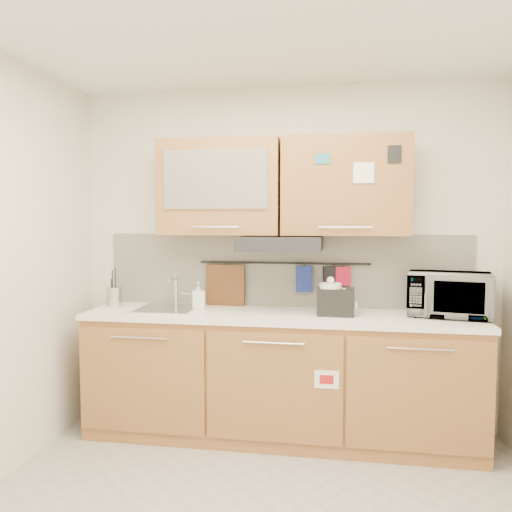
% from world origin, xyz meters
% --- Properties ---
extents(ceiling, '(3.20, 3.20, 0.00)m').
position_xyz_m(ceiling, '(0.00, 0.00, 2.60)').
color(ceiling, white).
rests_on(ceiling, wall_back).
extents(wall_back, '(3.20, 0.00, 3.20)m').
position_xyz_m(wall_back, '(0.00, 1.50, 1.30)').
color(wall_back, silver).
rests_on(wall_back, ground).
extents(base_cabinet, '(2.80, 0.64, 0.88)m').
position_xyz_m(base_cabinet, '(0.00, 1.19, 0.41)').
color(base_cabinet, '#AA723C').
rests_on(base_cabinet, floor).
extents(countertop, '(2.82, 0.62, 0.04)m').
position_xyz_m(countertop, '(0.00, 1.19, 0.90)').
color(countertop, white).
rests_on(countertop, base_cabinet).
extents(backsplash, '(2.80, 0.02, 0.56)m').
position_xyz_m(backsplash, '(0.00, 1.49, 1.20)').
color(backsplash, silver).
rests_on(backsplash, countertop).
extents(upper_cabinets, '(1.82, 0.37, 0.70)m').
position_xyz_m(upper_cabinets, '(-0.00, 1.32, 1.83)').
color(upper_cabinets, '#AA723C').
rests_on(upper_cabinets, wall_back).
extents(range_hood, '(0.60, 0.46, 0.10)m').
position_xyz_m(range_hood, '(0.00, 1.25, 1.42)').
color(range_hood, black).
rests_on(range_hood, upper_cabinets).
extents(sink, '(0.42, 0.40, 0.26)m').
position_xyz_m(sink, '(-0.85, 1.21, 0.92)').
color(sink, silver).
rests_on(sink, countertop).
extents(utensil_rail, '(1.30, 0.02, 0.02)m').
position_xyz_m(utensil_rail, '(0.00, 1.45, 1.26)').
color(utensil_rail, black).
rests_on(utensil_rail, backsplash).
extents(utensil_crock, '(0.14, 0.14, 0.30)m').
position_xyz_m(utensil_crock, '(-1.30, 1.27, 1.00)').
color(utensil_crock, '#B4B4B9').
rests_on(utensil_crock, countertop).
extents(kettle, '(0.20, 0.19, 0.27)m').
position_xyz_m(kettle, '(0.37, 1.17, 1.03)').
color(kettle, silver).
rests_on(kettle, countertop).
extents(toaster, '(0.26, 0.16, 0.19)m').
position_xyz_m(toaster, '(0.40, 1.16, 1.02)').
color(toaster, black).
rests_on(toaster, countertop).
extents(microwave, '(0.61, 0.47, 0.30)m').
position_xyz_m(microwave, '(1.18, 1.27, 1.07)').
color(microwave, '#999999').
rests_on(microwave, countertop).
extents(soap_bottle, '(0.12, 0.12, 0.20)m').
position_xyz_m(soap_bottle, '(-0.62, 1.27, 1.02)').
color(soap_bottle, '#999999').
rests_on(soap_bottle, countertop).
extents(cutting_board, '(0.31, 0.05, 0.38)m').
position_xyz_m(cutting_board, '(-0.45, 1.44, 1.05)').
color(cutting_board, brown).
rests_on(cutting_board, utensil_rail).
extents(oven_mitt, '(0.12, 0.06, 0.20)m').
position_xyz_m(oven_mitt, '(0.16, 1.44, 1.14)').
color(oven_mitt, navy).
rests_on(oven_mitt, utensil_rail).
extents(dark_pouch, '(0.17, 0.09, 0.25)m').
position_xyz_m(dark_pouch, '(0.38, 1.44, 1.12)').
color(dark_pouch, black).
rests_on(dark_pouch, utensil_rail).
extents(pot_holder, '(0.12, 0.06, 0.14)m').
position_xyz_m(pot_holder, '(0.45, 1.44, 1.17)').
color(pot_holder, '#B31733').
rests_on(pot_holder, utensil_rail).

